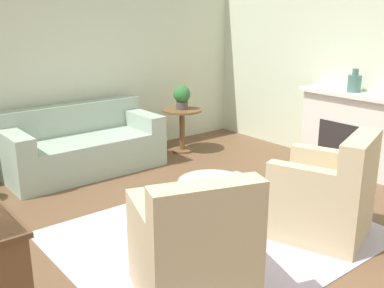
{
  "coord_description": "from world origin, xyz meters",
  "views": [
    {
      "loc": [
        -2.59,
        -2.85,
        2.03
      ],
      "look_at": [
        0.15,
        0.55,
        0.75
      ],
      "focal_mm": 42.0,
      "sensor_mm": 36.0,
      "label": 1
    }
  ],
  "objects_px": {
    "ottoman_table": "(212,198)",
    "vase_mantel_near": "(354,83)",
    "side_table": "(182,122)",
    "potted_plant_on_side_table": "(182,96)",
    "armchair_right": "(327,198)",
    "couch": "(83,147)",
    "armchair_left": "(194,254)"
  },
  "relations": [
    {
      "from": "ottoman_table",
      "to": "side_table",
      "type": "bearing_deg",
      "value": 58.87
    },
    {
      "from": "vase_mantel_near",
      "to": "side_table",
      "type": "bearing_deg",
      "value": 120.83
    },
    {
      "from": "armchair_left",
      "to": "ottoman_table",
      "type": "height_order",
      "value": "armchair_left"
    },
    {
      "from": "armchair_right",
      "to": "ottoman_table",
      "type": "height_order",
      "value": "armchair_right"
    },
    {
      "from": "ottoman_table",
      "to": "potted_plant_on_side_table",
      "type": "height_order",
      "value": "potted_plant_on_side_table"
    },
    {
      "from": "couch",
      "to": "ottoman_table",
      "type": "relative_size",
      "value": 3.07
    },
    {
      "from": "armchair_left",
      "to": "couch",
      "type": "bearing_deg",
      "value": 78.37
    },
    {
      "from": "armchair_right",
      "to": "vase_mantel_near",
      "type": "distance_m",
      "value": 2.19
    },
    {
      "from": "armchair_left",
      "to": "armchair_right",
      "type": "relative_size",
      "value": 1.0
    },
    {
      "from": "vase_mantel_near",
      "to": "armchair_right",
      "type": "bearing_deg",
      "value": -152.53
    },
    {
      "from": "ottoman_table",
      "to": "vase_mantel_near",
      "type": "distance_m",
      "value": 2.67
    },
    {
      "from": "armchair_left",
      "to": "potted_plant_on_side_table",
      "type": "bearing_deg",
      "value": 53.63
    },
    {
      "from": "armchair_left",
      "to": "ottoman_table",
      "type": "relative_size",
      "value": 1.55
    },
    {
      "from": "couch",
      "to": "side_table",
      "type": "bearing_deg",
      "value": -4.86
    },
    {
      "from": "armchair_left",
      "to": "potted_plant_on_side_table",
      "type": "relative_size",
      "value": 2.93
    },
    {
      "from": "ottoman_table",
      "to": "vase_mantel_near",
      "type": "bearing_deg",
      "value": 2.85
    },
    {
      "from": "side_table",
      "to": "couch",
      "type": "bearing_deg",
      "value": 175.14
    },
    {
      "from": "ottoman_table",
      "to": "vase_mantel_near",
      "type": "height_order",
      "value": "vase_mantel_near"
    },
    {
      "from": "vase_mantel_near",
      "to": "potted_plant_on_side_table",
      "type": "xyz_separation_m",
      "value": [
        -1.21,
        2.04,
        -0.32
      ]
    },
    {
      "from": "couch",
      "to": "armchair_right",
      "type": "xyz_separation_m",
      "value": [
        0.95,
        -3.11,
        0.06
      ]
    },
    {
      "from": "ottoman_table",
      "to": "side_table",
      "type": "xyz_separation_m",
      "value": [
        1.31,
        2.16,
        0.15
      ]
    },
    {
      "from": "vase_mantel_near",
      "to": "couch",
      "type": "bearing_deg",
      "value": 141.94
    },
    {
      "from": "armchair_right",
      "to": "potted_plant_on_side_table",
      "type": "bearing_deg",
      "value": 78.64
    },
    {
      "from": "armchair_left",
      "to": "vase_mantel_near",
      "type": "bearing_deg",
      "value": 15.46
    },
    {
      "from": "ottoman_table",
      "to": "side_table",
      "type": "relative_size",
      "value": 1.01
    },
    {
      "from": "potted_plant_on_side_table",
      "to": "armchair_right",
      "type": "bearing_deg",
      "value": -101.36
    },
    {
      "from": "couch",
      "to": "ottoman_table",
      "type": "xyz_separation_m",
      "value": [
        0.25,
        -2.29,
        -0.02
      ]
    },
    {
      "from": "vase_mantel_near",
      "to": "armchair_left",
      "type": "bearing_deg",
      "value": -164.54
    },
    {
      "from": "couch",
      "to": "armchair_right",
      "type": "bearing_deg",
      "value": -72.93
    },
    {
      "from": "side_table",
      "to": "potted_plant_on_side_table",
      "type": "distance_m",
      "value": 0.39
    },
    {
      "from": "potted_plant_on_side_table",
      "to": "vase_mantel_near",
      "type": "bearing_deg",
      "value": -59.17
    },
    {
      "from": "side_table",
      "to": "potted_plant_on_side_table",
      "type": "xyz_separation_m",
      "value": [
        -0.0,
        -0.0,
        0.39
      ]
    }
  ]
}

